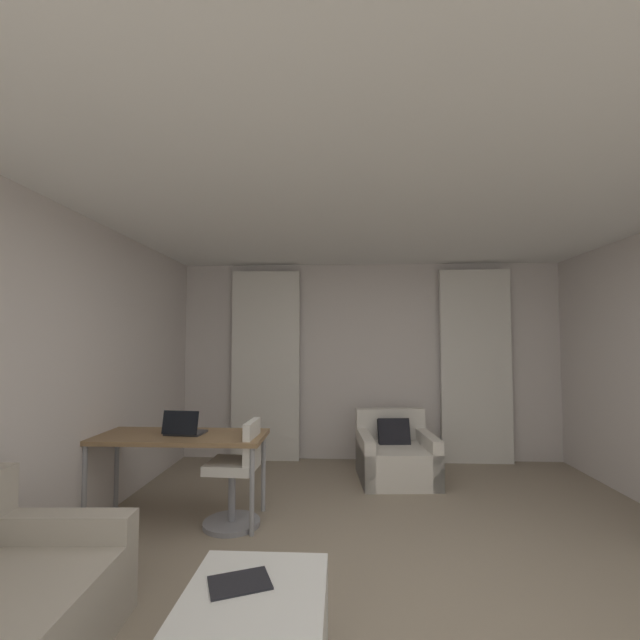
# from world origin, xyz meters

# --- Properties ---
(ground_plane) EXTENTS (12.00, 12.00, 0.00)m
(ground_plane) POSITION_xyz_m (0.00, 0.00, 0.00)
(ground_plane) COLOR gray
(wall_window) EXTENTS (5.12, 0.06, 2.60)m
(wall_window) POSITION_xyz_m (0.00, 3.03, 1.30)
(wall_window) COLOR silver
(wall_window) RESTS_ON ground
(wall_left) EXTENTS (0.06, 6.12, 2.60)m
(wall_left) POSITION_xyz_m (-2.53, 0.00, 1.30)
(wall_left) COLOR silver
(wall_left) RESTS_ON ground
(ceiling) EXTENTS (5.12, 6.12, 0.06)m
(ceiling) POSITION_xyz_m (0.00, 0.00, 2.63)
(ceiling) COLOR white
(ceiling) RESTS_ON wall_left
(curtain_left_panel) EXTENTS (0.90, 0.06, 2.50)m
(curtain_left_panel) POSITION_xyz_m (-1.38, 2.90, 1.25)
(curtain_left_panel) COLOR silver
(curtain_left_panel) RESTS_ON ground
(curtain_right_panel) EXTENTS (0.90, 0.06, 2.50)m
(curtain_right_panel) POSITION_xyz_m (1.38, 2.90, 1.25)
(curtain_right_panel) COLOR silver
(curtain_right_panel) RESTS_ON ground
(armchair) EXTENTS (0.89, 0.91, 0.75)m
(armchair) POSITION_xyz_m (0.24, 2.20, 0.25)
(armchair) COLOR silver
(armchair) RESTS_ON ground
(desk) EXTENTS (1.49, 0.60, 0.74)m
(desk) POSITION_xyz_m (-1.79, 0.99, 0.68)
(desk) COLOR olive
(desk) RESTS_ON ground
(desk_chair) EXTENTS (0.48, 0.48, 0.88)m
(desk_chair) POSITION_xyz_m (-1.26, 0.92, 0.39)
(desk_chair) COLOR gray
(desk_chair) RESTS_ON ground
(laptop) EXTENTS (0.34, 0.28, 0.22)m
(laptop) POSITION_xyz_m (-1.75, 0.98, 0.79)
(laptop) COLOR #2D2D33
(laptop) RESTS_ON desk
(coffee_table) EXTENTS (0.65, 0.72, 0.42)m
(coffee_table) POSITION_xyz_m (-0.77, -0.73, 0.21)
(coffee_table) COLOR white
(coffee_table) RESTS_ON ground
(magazine_open) EXTENTS (0.34, 0.29, 0.01)m
(magazine_open) POSITION_xyz_m (-0.85, -0.68, 0.42)
(magazine_open) COLOR black
(magazine_open) RESTS_ON coffee_table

